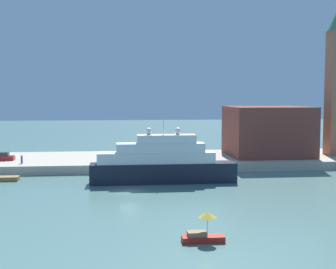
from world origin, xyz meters
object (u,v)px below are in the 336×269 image
(harbor_building, at_px, (268,131))
(parked_car, at_px, (3,157))
(large_yacht, at_px, (162,163))
(bell_tower, at_px, (336,77))
(person_figure, at_px, (22,160))
(mooring_bollard, at_px, (118,162))
(small_motorboat, at_px, (203,231))
(work_barge, at_px, (6,179))

(harbor_building, height_order, parked_car, harbor_building)
(large_yacht, height_order, bell_tower, bell_tower)
(parked_car, height_order, person_figure, person_figure)
(bell_tower, bearing_deg, mooring_bollard, -169.35)
(small_motorboat, bearing_deg, person_figure, 120.72)
(harbor_building, height_order, mooring_bollard, harbor_building)
(work_barge, relative_size, person_figure, 2.60)
(large_yacht, xyz_separation_m, small_motorboat, (1.22, -30.45, -2.05))
(small_motorboat, relative_size, harbor_building, 0.25)
(work_barge, relative_size, mooring_bollard, 6.35)
(large_yacht, distance_m, bell_tower, 44.33)
(person_figure, bearing_deg, mooring_bollard, -8.58)
(small_motorboat, distance_m, bell_tower, 63.10)
(work_barge, bearing_deg, person_figure, 83.52)
(work_barge, distance_m, person_figure, 8.48)
(mooring_bollard, bearing_deg, person_figure, 171.42)
(small_motorboat, height_order, harbor_building, harbor_building)
(large_yacht, xyz_separation_m, person_figure, (-24.33, 12.52, -0.76))
(small_motorboat, height_order, work_barge, small_motorboat)
(large_yacht, bearing_deg, person_figure, 152.76)
(mooring_bollard, bearing_deg, parked_car, 161.35)
(parked_car, bearing_deg, work_barge, -74.51)
(bell_tower, xyz_separation_m, person_figure, (-61.97, -5.78, -15.38))
(small_motorboat, bearing_deg, parked_car, 122.20)
(harbor_building, bearing_deg, parked_car, -177.82)
(work_barge, bearing_deg, mooring_bollard, 16.95)
(bell_tower, xyz_separation_m, mooring_bollard, (-44.63, -8.39, -15.79))
(parked_car, bearing_deg, harbor_building, 2.18)
(harbor_building, bearing_deg, work_barge, -163.02)
(bell_tower, distance_m, person_figure, 64.11)
(person_figure, bearing_deg, small_motorboat, -59.28)
(bell_tower, bearing_deg, person_figure, -174.67)
(person_figure, bearing_deg, large_yacht, -27.24)
(large_yacht, height_order, person_figure, large_yacht)
(bell_tower, height_order, mooring_bollard, bell_tower)
(work_barge, bearing_deg, parked_car, 105.49)
(parked_car, bearing_deg, person_figure, -46.49)
(large_yacht, bearing_deg, bell_tower, 25.93)
(harbor_building, relative_size, parked_car, 3.76)
(parked_car, xyz_separation_m, person_figure, (4.52, -4.76, 0.08))
(parked_car, bearing_deg, bell_tower, 0.88)
(mooring_bollard, bearing_deg, harbor_building, 17.00)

